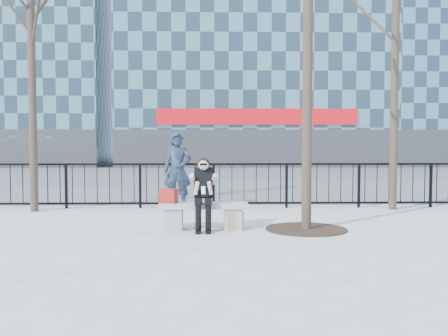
{
  "coord_description": "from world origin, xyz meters",
  "views": [
    {
      "loc": [
        0.15,
        -9.21,
        1.62
      ],
      "look_at": [
        0.4,
        0.8,
        1.1
      ],
      "focal_mm": 40.0,
      "sensor_mm": 36.0,
      "label": 1
    }
  ],
  "objects": [
    {
      "name": "ground",
      "position": [
        0.0,
        0.0,
        0.0
      ],
      "size": [
        120.0,
        120.0,
        0.0
      ],
      "primitive_type": "plane",
      "color": "gray",
      "rests_on": "ground"
    },
    {
      "name": "tree_grate",
      "position": [
        1.9,
        -0.1,
        0.01
      ],
      "size": [
        1.5,
        1.5,
        0.02
      ],
      "primitive_type": "cylinder",
      "color": "black",
      "rests_on": "ground"
    },
    {
      "name": "standing_man",
      "position": [
        -0.67,
        2.8,
        0.93
      ],
      "size": [
        0.68,
        0.45,
        1.86
      ],
      "primitive_type": "imported",
      "rotation": [
        0.0,
        0.0,
        -0.01
      ],
      "color": "black",
      "rests_on": "ground"
    },
    {
      "name": "street_surface",
      "position": [
        0.0,
        15.0,
        0.0
      ],
      "size": [
        60.0,
        23.0,
        0.01
      ],
      "primitive_type": "cube",
      "color": "#474747",
      "rests_on": "ground"
    },
    {
      "name": "seated_woman",
      "position": [
        0.0,
        -0.16,
        0.67
      ],
      "size": [
        0.5,
        0.64,
        1.34
      ],
      "color": "black",
      "rests_on": "ground"
    },
    {
      "name": "tree_left",
      "position": [
        -4.0,
        2.5,
        4.86
      ],
      "size": [
        2.8,
        2.8,
        6.5
      ],
      "color": "black",
      "rests_on": "ground"
    },
    {
      "name": "handbag",
      "position": [
        -0.65,
        0.02,
        0.62
      ],
      "size": [
        0.36,
        0.27,
        0.27
      ],
      "primitive_type": "cube",
      "rotation": [
        0.0,
        0.0,
        -0.43
      ],
      "color": "maroon",
      "rests_on": "bench_main"
    },
    {
      "name": "vendor_umbrella",
      "position": [
        -5.98,
        7.82,
        1.0
      ],
      "size": [
        2.45,
        2.49,
        2.0
      ],
      "primitive_type": "imported",
      "rotation": [
        0.0,
        0.0,
        0.13
      ],
      "color": "yellow",
      "rests_on": "ground"
    },
    {
      "name": "bench_main",
      "position": [
        0.0,
        0.0,
        0.3
      ],
      "size": [
        1.65,
        0.46,
        0.49
      ],
      "color": "slate",
      "rests_on": "ground"
    },
    {
      "name": "railing",
      "position": [
        0.0,
        3.0,
        0.55
      ],
      "size": [
        14.0,
        0.06,
        1.1
      ],
      "color": "black",
      "rests_on": "ground"
    },
    {
      "name": "shopping_bag",
      "position": [
        0.56,
        -0.13,
        0.17
      ],
      "size": [
        0.37,
        0.28,
        0.34
      ],
      "primitive_type": "cube",
      "rotation": [
        0.0,
        0.0,
        0.49
      ],
      "color": "tan",
      "rests_on": "ground"
    }
  ]
}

